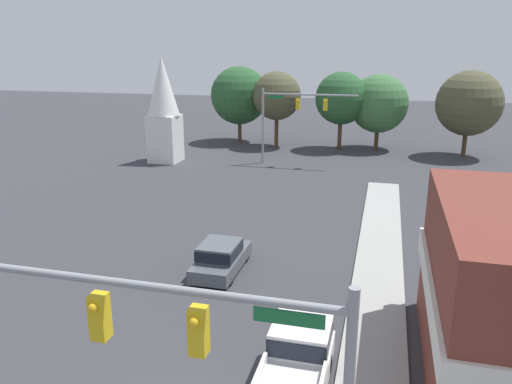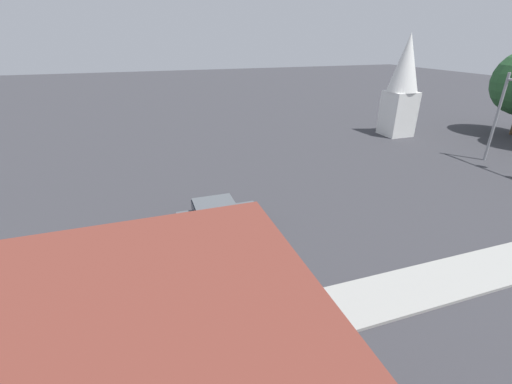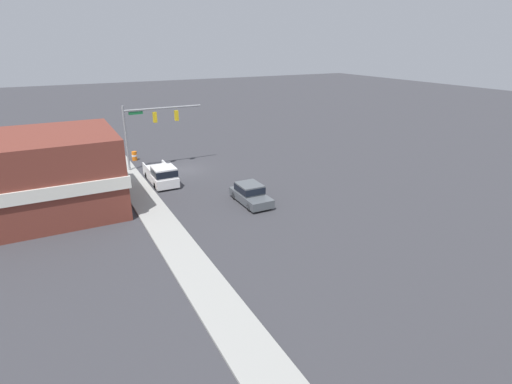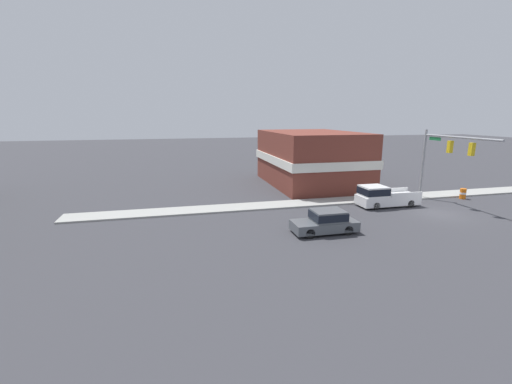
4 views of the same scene
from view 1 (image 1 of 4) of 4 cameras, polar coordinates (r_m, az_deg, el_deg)
The scene contains 10 objects.
near_signal_assembly at distance 10.68m, azimuth -3.88°, elevation -17.94°, with size 8.08×0.49×6.65m.
far_signal_assembly at distance 47.14m, azimuth 4.13°, elevation 9.39°, with size 8.91×0.49×7.14m.
car_lead at distance 25.08m, azimuth -4.05°, elevation -7.35°, with size 1.94×4.49×1.59m.
pickup_truck_parked at distance 17.17m, azimuth 4.62°, elevation -19.09°, with size 2.06×5.47×1.90m.
church_steeple at distance 49.13m, azimuth -10.52°, elevation 9.49°, with size 3.03×3.03×10.09m.
backdrop_tree_left_far at distance 59.00m, azimuth -1.91°, elevation 10.97°, with size 6.66×6.66×8.75m.
backdrop_tree_left_mid at distance 55.99m, azimuth 2.39°, elevation 10.92°, with size 5.33×5.33×8.33m.
backdrop_tree_center at distance 55.19m, azimuth 9.73°, elevation 10.50°, with size 5.61×5.61×8.35m.
backdrop_tree_right_mid at distance 56.17m, azimuth 13.86°, elevation 9.78°, with size 6.27×6.27×8.10m.
backdrop_tree_right_far at distance 54.86m, azimuth 23.18°, elevation 9.30°, with size 6.49×6.49×8.67m.
Camera 1 is at (5.53, -10.67, 10.84)m, focal length 35.00 mm.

